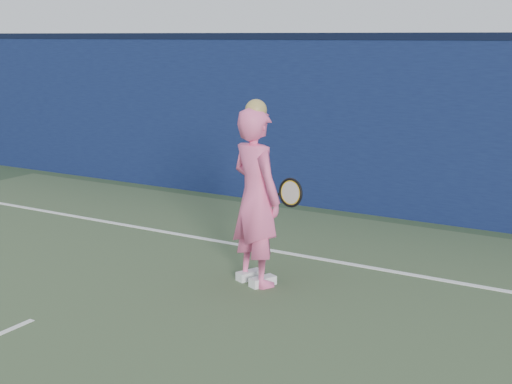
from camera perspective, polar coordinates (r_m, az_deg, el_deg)
The scene contains 4 objects.
backstop_wall at distance 10.95m, azimuth 4.00°, elevation 5.52°, with size 24.00×0.40×2.50m, color #0D153A.
wall_cap at distance 10.88m, azimuth 4.11°, elevation 12.33°, with size 24.00×0.42×0.10m, color black.
player at distance 7.33m, azimuth 0.00°, elevation -0.39°, with size 0.80×0.68×1.94m.
racket at distance 7.58m, azimuth 2.66°, elevation -0.07°, with size 0.55×0.29×0.32m.
Camera 1 is at (4.90, -3.21, 2.56)m, focal length 50.00 mm.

